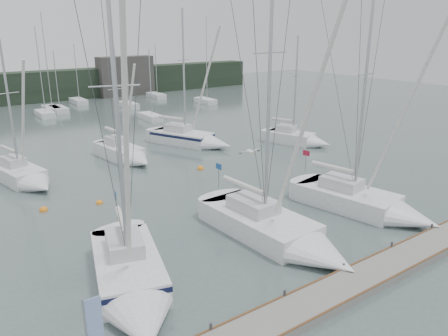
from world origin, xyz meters
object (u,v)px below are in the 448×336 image
at_px(buoy_a, 100,203).
at_px(sailboat_near_center, 287,237).
at_px(sailboat_near_left, 133,285).
at_px(buoy_b, 201,169).
at_px(sailboat_mid_e, 301,139).
at_px(buoy_c, 44,210).
at_px(sailboat_mid_b, 26,178).
at_px(sailboat_near_right, 375,207).
at_px(sailboat_mid_d, 195,139).
at_px(sailboat_mid_c, 127,155).

bearing_deg(buoy_a, sailboat_near_center, -62.58).
distance_m(sailboat_near_left, buoy_b, 19.43).
bearing_deg(buoy_a, buoy_b, 13.98).
bearing_deg(buoy_b, sailboat_mid_e, 4.00).
distance_m(buoy_b, buoy_c, 13.81).
xyz_separation_m(sailboat_mid_b, buoy_a, (3.35, -7.12, -0.58)).
distance_m(sailboat_near_left, buoy_c, 13.00).
relative_size(sailboat_near_left, buoy_b, 26.12).
distance_m(sailboat_near_right, sailboat_mid_b, 26.48).
bearing_deg(sailboat_near_left, sailboat_near_right, 13.54).
distance_m(sailboat_near_center, buoy_c, 16.79).
bearing_deg(sailboat_mid_d, sailboat_mid_c, 163.56).
height_order(sailboat_near_center, sailboat_mid_d, sailboat_near_center).
bearing_deg(sailboat_mid_c, buoy_b, -61.89).
bearing_deg(sailboat_mid_c, sailboat_near_right, -75.79).
bearing_deg(sailboat_near_center, sailboat_mid_e, 39.72).
height_order(sailboat_mid_b, sailboat_mid_e, sailboat_mid_e).
bearing_deg(sailboat_mid_e, buoy_b, 163.98).
relative_size(sailboat_near_left, buoy_a, 31.83).
distance_m(sailboat_near_center, sailboat_mid_b, 21.92).
relative_size(buoy_b, buoy_c, 1.06).
bearing_deg(buoy_b, buoy_a, -166.02).
xyz_separation_m(sailboat_mid_d, buoy_b, (-3.86, -7.16, -0.66)).
bearing_deg(buoy_c, sailboat_near_right, -37.19).
bearing_deg(buoy_b, sailboat_mid_b, 161.16).
relative_size(sailboat_near_right, buoy_c, 26.53).
bearing_deg(sailboat_mid_b, buoy_c, -104.92).
xyz_separation_m(sailboat_mid_c, sailboat_mid_e, (17.66, -5.07, -0.03)).
bearing_deg(sailboat_near_center, buoy_a, 114.00).
relative_size(sailboat_near_left, sailboat_near_right, 1.04).
distance_m(sailboat_near_right, sailboat_mid_d, 22.30).
distance_m(sailboat_near_center, sailboat_mid_c, 21.01).
height_order(buoy_a, buoy_c, buoy_c).
relative_size(sailboat_near_left, buoy_c, 27.69).
xyz_separation_m(sailboat_near_right, buoy_c, (-17.89, 13.57, -0.60)).
bearing_deg(buoy_c, sailboat_mid_e, 5.28).
bearing_deg(sailboat_mid_d, buoy_c, -178.11).
xyz_separation_m(sailboat_mid_d, buoy_a, (-13.99, -9.69, -0.66)).
distance_m(sailboat_mid_e, buoy_a, 23.73).
relative_size(sailboat_mid_d, buoy_c, 25.17).
relative_size(sailboat_mid_c, sailboat_mid_d, 0.75).
relative_size(sailboat_near_center, sailboat_near_right, 1.17).
height_order(sailboat_near_right, buoy_b, sailboat_near_right).
bearing_deg(sailboat_mid_d, sailboat_near_right, -113.73).
distance_m(sailboat_mid_d, buoy_a, 17.03).
bearing_deg(sailboat_mid_b, buoy_b, -31.54).
bearing_deg(sailboat_mid_b, sailboat_near_left, -100.91).
height_order(sailboat_mid_d, buoy_c, sailboat_mid_d).
bearing_deg(buoy_a, sailboat_mid_c, 55.73).
bearing_deg(sailboat_near_center, sailboat_mid_c, 88.39).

